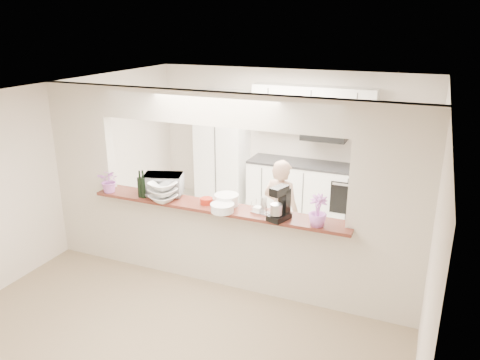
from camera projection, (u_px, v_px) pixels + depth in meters
The scene contains 19 objects.
floor at pixel (220, 281), 6.22m from camera, with size 6.00×6.00×0.00m, color gray.
tile_overlay at pixel (260, 234), 7.57m from camera, with size 5.00×2.90×0.01m, color beige.
partition at pixel (218, 175), 5.74m from camera, with size 5.00×0.15×2.50m.
bar_counter at pixel (219, 242), 6.03m from camera, with size 3.40×0.38×1.09m.
kitchen_cabinets at pixel (274, 157), 8.35m from camera, with size 3.15×0.62×2.25m.
refrigerator at pixel (404, 180), 7.50m from camera, with size 0.75×0.70×1.70m, color #A7A7AC.
flower_left at pixel (110, 181), 6.25m from camera, with size 0.29×0.25×0.32m, color pink.
wine_bottle_a at pixel (140, 187), 6.08m from camera, with size 0.07×0.07×0.36m.
wine_bottle_b at pixel (144, 187), 6.06m from camera, with size 0.07×0.07×0.37m.
toaster_oven at pixel (163, 185), 6.17m from camera, with size 0.50×0.34×0.28m, color #B4B5BA.
serving_bowls at pixel (163, 192), 5.94m from camera, with size 0.34×0.34×0.25m, color white.
plate_stack_a at pixel (227, 200), 5.83m from camera, with size 0.30×0.30×0.14m.
plate_stack_b at pixel (222, 208), 5.63m from camera, with size 0.29×0.29×0.10m.
red_bowl at pixel (207, 201), 5.88m from camera, with size 0.16×0.16×0.07m, color maroon.
tan_bowl at pixel (225, 200), 5.91m from camera, with size 0.15×0.15×0.07m, color #CBB68F.
utensil_caddy at pixel (261, 206), 5.58m from camera, with size 0.24×0.17×0.21m.
stand_mixer at pixel (280, 205), 5.38m from camera, with size 0.25×0.31×0.41m.
flower_right at pixel (318, 211), 5.20m from camera, with size 0.20×0.20×0.36m, color #BE66BF.
person at pixel (281, 212), 6.51m from camera, with size 0.55×0.36×1.50m, color tan.
Camera 1 is at (2.37, -4.92, 3.27)m, focal length 35.00 mm.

